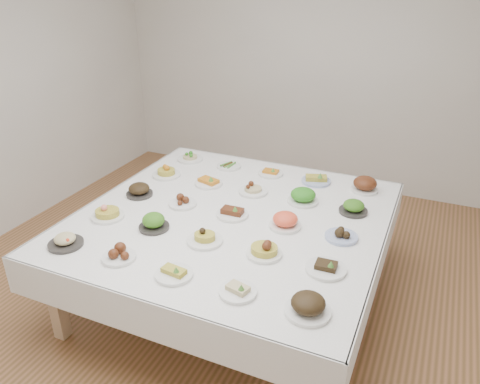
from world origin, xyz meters
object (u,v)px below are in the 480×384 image
at_px(dish_0, 65,239).
at_px(display_table, 232,223).
at_px(dish_24, 365,184).
at_px(dish_12, 232,211).

bearing_deg(dish_0, display_table, 44.96).
xyz_separation_m(display_table, dish_0, (-0.85, -0.85, 0.12)).
bearing_deg(display_table, dish_24, 44.95).
height_order(display_table, dish_0, dish_0).
bearing_deg(dish_0, dish_12, 44.39).
bearing_deg(display_table, dish_0, -135.04).
bearing_deg(dish_0, dish_24, 44.96).
bearing_deg(dish_24, display_table, -135.05).
distance_m(dish_12, dish_24, 1.19).
distance_m(display_table, dish_12, 0.10).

